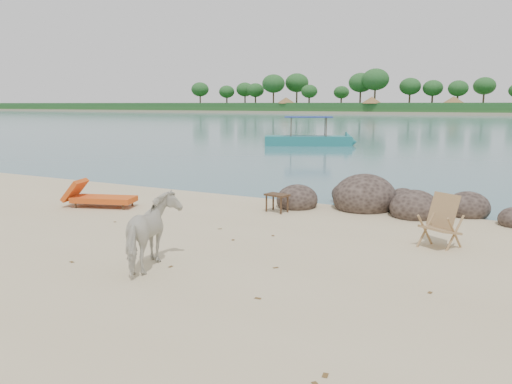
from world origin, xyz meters
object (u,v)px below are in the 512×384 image
boat_near (308,121)px  cow (153,234)px  boulders (381,202)px  side_table (277,204)px  deck_chair (440,223)px  lounge_chair (104,197)px

boat_near → cow: bearing=-97.6°
cow → boat_near: 27.37m
boat_near → boulders: bearing=-86.9°
side_table → deck_chair: size_ratio=0.58×
side_table → lounge_chair: (-4.55, -1.60, 0.08)m
side_table → lounge_chair: size_ratio=0.28×
deck_chair → boat_near: bearing=148.8°
deck_chair → boat_near: (-11.81, 22.64, 1.12)m
cow → deck_chair: (4.24, 3.64, -0.12)m
lounge_chair → cow: bearing=-55.4°
cow → deck_chair: 5.59m
cow → boat_near: (-7.56, 26.28, 1.00)m
boulders → boat_near: boat_near is taller
boulders → side_table: (-2.34, -1.59, 0.00)m
lounge_chair → deck_chair: size_ratio=2.06×
cow → boat_near: boat_near is taller
boulders → deck_chair: deck_chair is taller
boulders → cow: size_ratio=4.21×
cow → deck_chair: size_ratio=1.45×
cow → side_table: cow is taller
cow → lounge_chair: size_ratio=0.71×
side_table → boulders: bearing=46.7°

